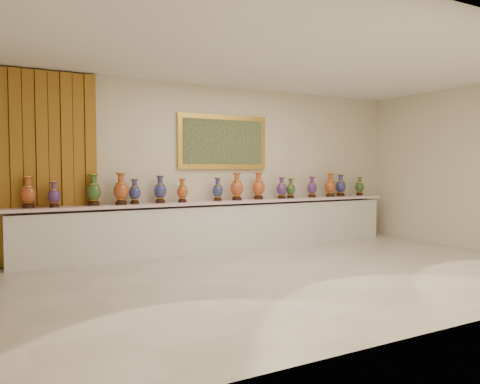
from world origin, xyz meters
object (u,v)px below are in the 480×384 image
Objects in this scene: counter at (223,226)px; vase_2 at (94,191)px; vase_0 at (28,194)px; vase_1 at (54,196)px.

counter is 14.46× the size of vase_2.
vase_2 reaches higher than vase_0.
vase_0 is at bearing -179.73° from vase_2.
vase_2 is (0.60, 0.05, 0.05)m from vase_1.
vase_0 reaches higher than vase_1.
vase_0 is at bearing -179.99° from counter.
vase_2 is at bearing 4.94° from vase_1.
vase_1 is 0.60m from vase_2.
vase_0 is 1.20× the size of vase_1.
vase_2 reaches higher than vase_1.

